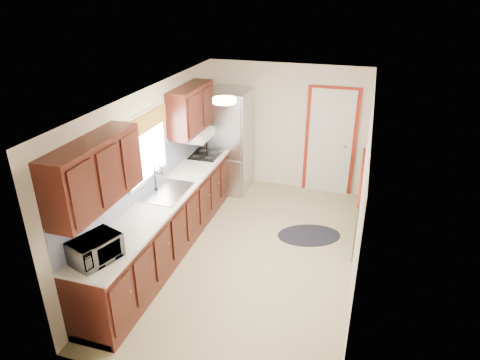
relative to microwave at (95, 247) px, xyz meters
The scene contains 8 objects.
room_shell 2.29m from the microwave, 58.39° to the left, with size 3.20×5.20×2.52m.
kitchen_run 1.69m from the microwave, 91.22° to the left, with size 0.63×4.00×2.20m.
back_wall_trim 4.71m from the microwave, 62.21° to the left, with size 1.12×2.30×2.08m.
ceiling_fixture 2.33m from the microwave, 62.78° to the left, with size 0.30×0.30×0.06m, color #FFD88C.
microwave is the anchor object (origin of this frame).
refrigerator 4.01m from the microwave, 87.43° to the left, with size 0.81×0.81×1.94m.
rug 3.51m from the microwave, 53.51° to the left, with size 1.02×0.65×0.01m, color black.
cooktop 3.28m from the microwave, 89.83° to the left, with size 0.48×0.57×0.02m, color black.
Camera 1 is at (1.42, -5.20, 3.72)m, focal length 32.00 mm.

